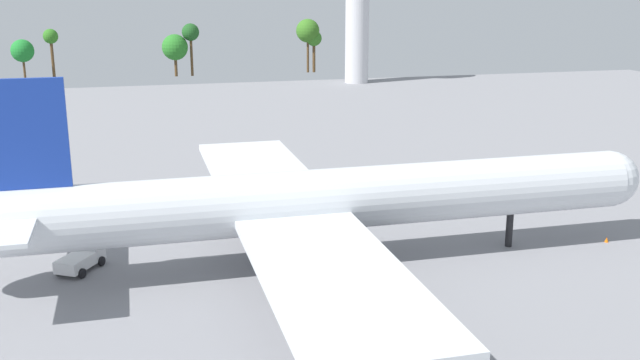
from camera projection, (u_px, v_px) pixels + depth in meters
name	position (u px, v px, depth m)	size (l,w,h in m)	color
ground_plane	(320.00, 264.00, 69.36)	(266.91, 266.91, 0.00)	gray
cargo_airplane	(315.00, 201.00, 67.61)	(66.73, 59.00, 18.35)	silver
fuel_truck	(81.00, 259.00, 67.80)	(4.54, 5.47, 1.95)	silver
safety_cone_nose	(607.00, 240.00, 75.19)	(0.40, 0.40, 0.58)	orange
tree_line_backdrop	(221.00, 40.00, 210.96)	(100.87, 7.34, 15.72)	#51381E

